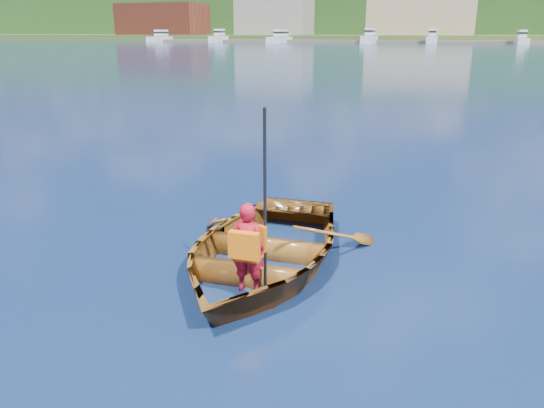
{
  "coord_description": "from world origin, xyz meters",
  "views": [
    {
      "loc": [
        2.93,
        -5.79,
        2.89
      ],
      "look_at": [
        1.04,
        0.18,
        0.85
      ],
      "focal_mm": 35.0,
      "sensor_mm": 36.0,
      "label": 1
    }
  ],
  "objects_px": {
    "child_paddler": "(248,246)",
    "dock": "(432,42)",
    "rowboat": "(261,248)",
    "marina_yachts": "(405,38)"
  },
  "relations": [
    {
      "from": "rowboat",
      "to": "child_paddler",
      "type": "relative_size",
      "value": 1.83
    },
    {
      "from": "rowboat",
      "to": "dock",
      "type": "xyz_separation_m",
      "value": [
        -1.58,
        147.82,
        0.16
      ]
    },
    {
      "from": "dock",
      "to": "marina_yachts",
      "type": "xyz_separation_m",
      "value": [
        -6.89,
        -4.68,
        0.95
      ]
    },
    {
      "from": "child_paddler",
      "to": "dock",
      "type": "bearing_deg",
      "value": 90.67
    },
    {
      "from": "dock",
      "to": "marina_yachts",
      "type": "distance_m",
      "value": 8.39
    },
    {
      "from": "child_paddler",
      "to": "dock",
      "type": "relative_size",
      "value": 0.01
    },
    {
      "from": "rowboat",
      "to": "marina_yachts",
      "type": "bearing_deg",
      "value": 93.39
    },
    {
      "from": "child_paddler",
      "to": "dock",
      "type": "height_order",
      "value": "child_paddler"
    },
    {
      "from": "rowboat",
      "to": "dock",
      "type": "distance_m",
      "value": 147.83
    },
    {
      "from": "rowboat",
      "to": "marina_yachts",
      "type": "distance_m",
      "value": 143.4
    }
  ]
}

